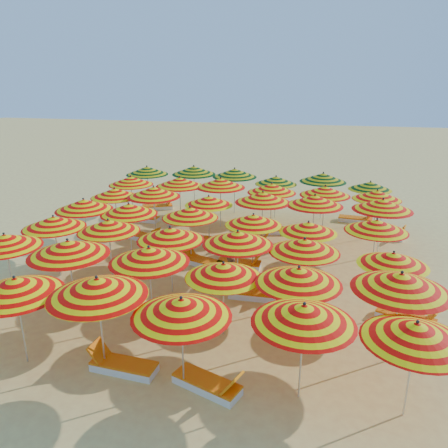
{
  "coord_description": "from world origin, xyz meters",
  "views": [
    {
      "loc": [
        4.07,
        -15.58,
        7.08
      ],
      "look_at": [
        0.0,
        0.5,
        1.6
      ],
      "focal_mm": 35.0,
      "sensor_mm": 36.0,
      "label": 1
    }
  ],
  "objects_px": {
    "umbrella_3": "(181,308)",
    "lounger_13": "(356,219)",
    "umbrella_22": "(308,227)",
    "lounger_8": "(250,242)",
    "umbrella_32": "(220,183)",
    "lounger_10": "(280,230)",
    "umbrella_35": "(377,195)",
    "umbrella_8": "(149,255)",
    "beachgoer_a": "(170,232)",
    "lounger_11": "(386,234)",
    "umbrella_24": "(115,193)",
    "umbrella_4": "(304,314)",
    "lounger_3": "(407,318)",
    "lounger_0": "(122,365)",
    "beachgoer_b": "(230,275)",
    "umbrella_14": "(170,234)",
    "umbrella_29": "(383,205)",
    "umbrella_23": "(377,226)",
    "umbrella_13": "(108,226)",
    "umbrella_30": "(131,181)",
    "umbrella_33": "(272,188)",
    "umbrella_31": "(180,182)",
    "lounger_1": "(208,384)",
    "umbrella_12": "(54,222)",
    "umbrella_40": "(323,178)",
    "umbrella_28": "(315,201)",
    "lounger_12": "(158,207)",
    "umbrella_15": "(238,238)",
    "umbrella_10": "(299,276)",
    "umbrella_1": "(15,286)",
    "lounger_6": "(144,237)",
    "umbrella_9": "(223,271)",
    "umbrella_18": "(84,205)",
    "umbrella_17": "(393,259)",
    "umbrella_41": "(370,186)",
    "umbrella_37": "(194,170)",
    "umbrella_19": "(129,209)",
    "umbrella_26": "(209,201)",
    "umbrella_38": "(235,173)",
    "lounger_4": "(201,261)",
    "umbrella_2": "(97,287)",
    "umbrella_6": "(5,241)",
    "lounger_2": "(255,294)",
    "umbrella_16": "(304,246)"
  },
  "relations": [
    {
      "from": "umbrella_3",
      "to": "umbrella_14",
      "type": "height_order",
      "value": "umbrella_3"
    },
    {
      "from": "lounger_4",
      "to": "lounger_8",
      "type": "distance_m",
      "value": 3.0
    },
    {
      "from": "umbrella_32",
      "to": "umbrella_35",
      "type": "xyz_separation_m",
      "value": [
        7.37,
        0.2,
        -0.2
      ]
    },
    {
      "from": "umbrella_16",
      "to": "lounger_3",
      "type": "bearing_deg",
      "value": -5.15
    },
    {
      "from": "umbrella_28",
      "to": "beachgoer_a",
      "type": "xyz_separation_m",
      "value": [
        -6.17,
        -1.11,
        -1.57
      ]
    },
    {
      "from": "lounger_0",
      "to": "beachgoer_b",
      "type": "xyz_separation_m",
      "value": [
        1.69,
        4.81,
        0.55
      ]
    },
    {
      "from": "umbrella_31",
      "to": "lounger_12",
      "type": "relative_size",
      "value": 1.63
    },
    {
      "from": "umbrella_3",
      "to": "lounger_10",
      "type": "relative_size",
      "value": 1.52
    },
    {
      "from": "umbrella_9",
      "to": "beachgoer_b",
      "type": "xyz_separation_m",
      "value": [
        -0.4,
        2.55,
        -1.33
      ]
    },
    {
      "from": "umbrella_26",
      "to": "umbrella_41",
      "type": "relative_size",
      "value": 1.06
    },
    {
      "from": "umbrella_13",
      "to": "lounger_3",
      "type": "relative_size",
      "value": 1.55
    },
    {
      "from": "umbrella_17",
      "to": "umbrella_41",
      "type": "xyz_separation_m",
      "value": [
        -0.08,
        9.64,
        0.04
      ]
    },
    {
      "from": "umbrella_4",
      "to": "lounger_1",
      "type": "relative_size",
      "value": 1.37
    },
    {
      "from": "umbrella_37",
      "to": "umbrella_19",
      "type": "bearing_deg",
      "value": -92.24
    },
    {
      "from": "umbrella_14",
      "to": "umbrella_23",
      "type": "distance_m",
      "value": 7.36
    },
    {
      "from": "umbrella_10",
      "to": "lounger_1",
      "type": "xyz_separation_m",
      "value": [
        -1.84,
        -2.32,
        -2.01
      ]
    },
    {
      "from": "umbrella_30",
      "to": "umbrella_33",
      "type": "xyz_separation_m",
      "value": [
        7.32,
        -0.01,
        0.04
      ]
    },
    {
      "from": "umbrella_3",
      "to": "lounger_13",
      "type": "xyz_separation_m",
      "value": [
        4.48,
        14.53,
        -2.02
      ]
    },
    {
      "from": "umbrella_13",
      "to": "umbrella_16",
      "type": "xyz_separation_m",
      "value": [
        6.98,
        -0.3,
        0.01
      ]
    },
    {
      "from": "umbrella_29",
      "to": "lounger_11",
      "type": "distance_m",
      "value": 3.35
    },
    {
      "from": "umbrella_23",
      "to": "beachgoer_b",
      "type": "relative_size",
      "value": 1.96
    },
    {
      "from": "umbrella_1",
      "to": "lounger_6",
      "type": "relative_size",
      "value": 1.42
    },
    {
      "from": "umbrella_8",
      "to": "umbrella_14",
      "type": "relative_size",
      "value": 1.0
    },
    {
      "from": "umbrella_18",
      "to": "lounger_11",
      "type": "xyz_separation_m",
      "value": [
        12.5,
        5.31,
        -2.04
      ]
    },
    {
      "from": "umbrella_4",
      "to": "lounger_3",
      "type": "height_order",
      "value": "umbrella_4"
    },
    {
      "from": "lounger_11",
      "to": "umbrella_24",
      "type": "bearing_deg",
      "value": -153.25
    },
    {
      "from": "umbrella_30",
      "to": "umbrella_3",
      "type": "bearing_deg",
      "value": -59.64
    },
    {
      "from": "lounger_0",
      "to": "beachgoer_a",
      "type": "relative_size",
      "value": 1.3
    },
    {
      "from": "umbrella_2",
      "to": "umbrella_14",
      "type": "distance_m",
      "value": 4.47
    },
    {
      "from": "umbrella_32",
      "to": "lounger_10",
      "type": "xyz_separation_m",
      "value": [
        3.05,
        -0.26,
        -2.12
      ]
    },
    {
      "from": "umbrella_32",
      "to": "lounger_8",
      "type": "height_order",
      "value": "umbrella_32"
    },
    {
      "from": "umbrella_8",
      "to": "umbrella_35",
      "type": "relative_size",
      "value": 0.9
    },
    {
      "from": "umbrella_40",
      "to": "lounger_2",
      "type": "distance_m",
      "value": 10.06
    },
    {
      "from": "lounger_8",
      "to": "umbrella_6",
      "type": "bearing_deg",
      "value": -133.61
    },
    {
      "from": "umbrella_22",
      "to": "lounger_8",
      "type": "distance_m",
      "value": 4.19
    },
    {
      "from": "umbrella_18",
      "to": "umbrella_23",
      "type": "distance_m",
      "value": 11.53
    },
    {
      "from": "umbrella_6",
      "to": "lounger_13",
      "type": "bearing_deg",
      "value": 45.72
    },
    {
      "from": "umbrella_32",
      "to": "lounger_10",
      "type": "height_order",
      "value": "umbrella_32"
    },
    {
      "from": "umbrella_4",
      "to": "umbrella_26",
      "type": "bearing_deg",
      "value": 117.63
    },
    {
      "from": "umbrella_31",
      "to": "lounger_1",
      "type": "bearing_deg",
      "value": -67.47
    },
    {
      "from": "umbrella_38",
      "to": "umbrella_18",
      "type": "bearing_deg",
      "value": -121.6
    },
    {
      "from": "lounger_1",
      "to": "lounger_13",
      "type": "xyz_separation_m",
      "value": [
        3.89,
        14.45,
        0.0
      ]
    },
    {
      "from": "umbrella_32",
      "to": "beachgoer_a",
      "type": "relative_size",
      "value": 1.97
    },
    {
      "from": "umbrella_3",
      "to": "umbrella_4",
      "type": "relative_size",
      "value": 1.1
    },
    {
      "from": "umbrella_12",
      "to": "umbrella_40",
      "type": "relative_size",
      "value": 0.95
    },
    {
      "from": "umbrella_28",
      "to": "umbrella_35",
      "type": "xyz_separation_m",
      "value": [
        2.7,
        2.33,
        -0.17
      ]
    },
    {
      "from": "umbrella_14",
      "to": "umbrella_29",
      "type": "relative_size",
      "value": 0.79
    },
    {
      "from": "umbrella_30",
      "to": "umbrella_40",
      "type": "height_order",
      "value": "umbrella_40"
    },
    {
      "from": "umbrella_15",
      "to": "umbrella_31",
      "type": "relative_size",
      "value": 1.01
    },
    {
      "from": "umbrella_35",
      "to": "umbrella_8",
      "type": "bearing_deg",
      "value": -126.41
    }
  ]
}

